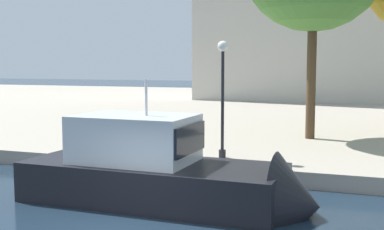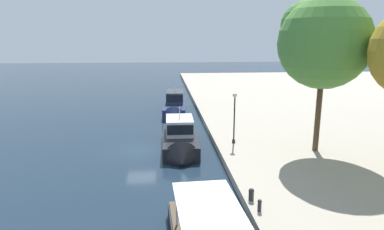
# 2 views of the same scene
# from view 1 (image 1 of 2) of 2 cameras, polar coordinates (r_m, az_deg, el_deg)

# --- Properties ---
(dock_promenade) EXTENTS (120.00, 55.00, 0.58)m
(dock_promenade) POSITION_cam_1_polar(r_m,az_deg,el_deg) (44.44, 12.68, 0.72)
(dock_promenade) COLOR #A39989
(dock_promenade) RESTS_ON ground_plane
(motor_yacht_1) EXTENTS (8.81, 3.08, 4.73)m
(motor_yacht_1) POSITION_cam_1_polar(r_m,az_deg,el_deg) (14.82, -2.50, -7.55)
(motor_yacht_1) COLOR black
(motor_yacht_1) RESTS_ON ground_plane
(lamp_post) EXTENTS (0.40, 0.40, 4.41)m
(lamp_post) POSITION_cam_1_polar(r_m,az_deg,el_deg) (18.76, 3.52, 3.34)
(lamp_post) COLOR black
(lamp_post) RESTS_ON dock_promenade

